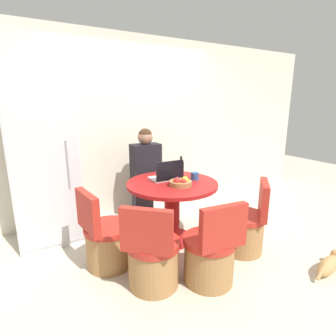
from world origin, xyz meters
name	(u,v)px	position (x,y,z in m)	size (l,w,h in m)	color
ground_plane	(180,247)	(0.00, 0.00, 0.00)	(12.00, 12.00, 0.00)	beige
wall_back	(134,127)	(0.00, 1.36, 1.30)	(7.00, 0.06, 2.60)	beige
refrigerator	(45,168)	(-1.29, 0.98, 0.90)	(0.72, 0.68, 1.80)	silver
dining_table	(172,200)	(-0.01, 0.18, 0.53)	(1.07, 1.07, 0.75)	maroon
chair_left_side	(107,241)	(-0.85, 0.06, 0.27)	(0.51, 0.50, 0.84)	#9E7042
chair_near_right_corner	(244,228)	(0.60, -0.41, 0.27)	(0.57, 0.57, 0.84)	#9E7042
chair_near_left_corner	(153,259)	(-0.57, -0.45, 0.27)	(0.57, 0.57, 0.84)	#9E7042
chair_near_camera	(210,256)	(-0.08, -0.66, 0.27)	(0.49, 0.50, 0.84)	#9E7042
person_seated	(145,171)	(-0.02, 0.94, 0.72)	(0.40, 0.37, 1.32)	#2D2D38
laptop	(167,176)	(-0.01, 0.31, 0.80)	(0.36, 0.26, 0.25)	#B7B7BC
fruit_bowl	(181,182)	(0.01, 0.02, 0.79)	(0.26, 0.26, 0.10)	olive
coffee_cup	(195,176)	(0.29, 0.14, 0.79)	(0.10, 0.10, 0.09)	#2D4C84
bottle	(181,168)	(0.24, 0.38, 0.85)	(0.07, 0.07, 0.25)	black
cat	(329,264)	(1.06, -1.13, 0.09)	(0.54, 0.21, 0.17)	tan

